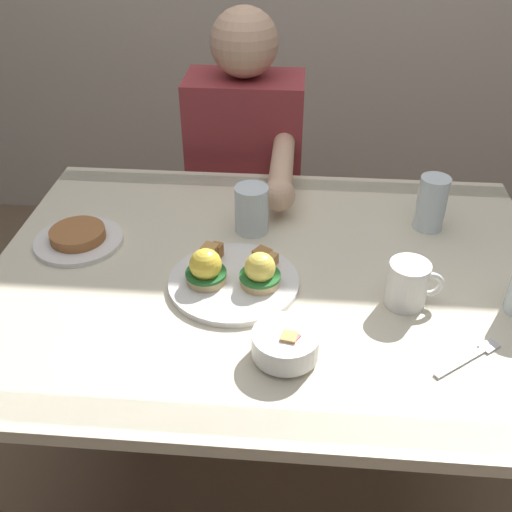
{
  "coord_description": "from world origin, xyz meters",
  "views": [
    {
      "loc": [
        0.06,
        -1.01,
        1.49
      ],
      "look_at": [
        -0.03,
        0.0,
        0.78
      ],
      "focal_mm": 41.42,
      "sensor_mm": 36.0,
      "label": 1
    }
  ],
  "objects_px": {
    "water_glass_near": "(431,207)",
    "water_glass_extra": "(252,212)",
    "coffee_mug": "(409,283)",
    "fruit_bowl": "(285,345)",
    "side_plate": "(78,238)",
    "fork": "(471,357)",
    "eggs_benedict_plate": "(233,276)",
    "dining_table": "(268,310)",
    "diner_person": "(246,177)"
  },
  "relations": [
    {
      "from": "water_glass_near",
      "to": "water_glass_extra",
      "type": "bearing_deg",
      "value": -173.35
    },
    {
      "from": "coffee_mug",
      "to": "water_glass_near",
      "type": "relative_size",
      "value": 0.85
    },
    {
      "from": "fruit_bowl",
      "to": "water_glass_extra",
      "type": "distance_m",
      "value": 0.42
    },
    {
      "from": "water_glass_near",
      "to": "side_plate",
      "type": "height_order",
      "value": "water_glass_near"
    },
    {
      "from": "fruit_bowl",
      "to": "water_glass_extra",
      "type": "relative_size",
      "value": 1.05
    },
    {
      "from": "coffee_mug",
      "to": "fork",
      "type": "bearing_deg",
      "value": -55.99
    },
    {
      "from": "water_glass_near",
      "to": "eggs_benedict_plate",
      "type": "bearing_deg",
      "value": -148.96
    },
    {
      "from": "dining_table",
      "to": "water_glass_near",
      "type": "distance_m",
      "value": 0.45
    },
    {
      "from": "eggs_benedict_plate",
      "to": "coffee_mug",
      "type": "height_order",
      "value": "coffee_mug"
    },
    {
      "from": "eggs_benedict_plate",
      "to": "coffee_mug",
      "type": "xyz_separation_m",
      "value": [
        0.35,
        -0.03,
        0.03
      ]
    },
    {
      "from": "dining_table",
      "to": "water_glass_near",
      "type": "bearing_deg",
      "value": 30.07
    },
    {
      "from": "water_glass_near",
      "to": "fruit_bowl",
      "type": "bearing_deg",
      "value": -124.68
    },
    {
      "from": "coffee_mug",
      "to": "diner_person",
      "type": "bearing_deg",
      "value": 119.47
    },
    {
      "from": "water_glass_near",
      "to": "diner_person",
      "type": "xyz_separation_m",
      "value": [
        -0.47,
        0.39,
        -0.15
      ]
    },
    {
      "from": "diner_person",
      "to": "water_glass_near",
      "type": "bearing_deg",
      "value": -39.54
    },
    {
      "from": "coffee_mug",
      "to": "side_plate",
      "type": "xyz_separation_m",
      "value": [
        -0.72,
        0.16,
        -0.04
      ]
    },
    {
      "from": "water_glass_extra",
      "to": "side_plate",
      "type": "xyz_separation_m",
      "value": [
        -0.39,
        -0.09,
        -0.04
      ]
    },
    {
      "from": "dining_table",
      "to": "fork",
      "type": "distance_m",
      "value": 0.45
    },
    {
      "from": "fruit_bowl",
      "to": "water_glass_near",
      "type": "height_order",
      "value": "water_glass_near"
    },
    {
      "from": "dining_table",
      "to": "water_glass_extra",
      "type": "bearing_deg",
      "value": 107.61
    },
    {
      "from": "coffee_mug",
      "to": "fork",
      "type": "relative_size",
      "value": 0.83
    },
    {
      "from": "eggs_benedict_plate",
      "to": "water_glass_near",
      "type": "distance_m",
      "value": 0.51
    },
    {
      "from": "side_plate",
      "to": "diner_person",
      "type": "relative_size",
      "value": 0.18
    },
    {
      "from": "fork",
      "to": "side_plate",
      "type": "bearing_deg",
      "value": 159.72
    },
    {
      "from": "dining_table",
      "to": "fork",
      "type": "relative_size",
      "value": 8.97
    },
    {
      "from": "fruit_bowl",
      "to": "diner_person",
      "type": "bearing_deg",
      "value": 100.21
    },
    {
      "from": "fruit_bowl",
      "to": "fork",
      "type": "height_order",
      "value": "fruit_bowl"
    },
    {
      "from": "dining_table",
      "to": "coffee_mug",
      "type": "relative_size",
      "value": 10.8
    },
    {
      "from": "eggs_benedict_plate",
      "to": "water_glass_extra",
      "type": "xyz_separation_m",
      "value": [
        0.02,
        0.21,
        0.03
      ]
    },
    {
      "from": "dining_table",
      "to": "eggs_benedict_plate",
      "type": "height_order",
      "value": "eggs_benedict_plate"
    },
    {
      "from": "water_glass_extra",
      "to": "side_plate",
      "type": "distance_m",
      "value": 0.4
    },
    {
      "from": "fork",
      "to": "coffee_mug",
      "type": "bearing_deg",
      "value": 124.01
    },
    {
      "from": "eggs_benedict_plate",
      "to": "diner_person",
      "type": "bearing_deg",
      "value": 93.29
    },
    {
      "from": "dining_table",
      "to": "fruit_bowl",
      "type": "xyz_separation_m",
      "value": [
        0.04,
        -0.25,
        0.14
      ]
    },
    {
      "from": "dining_table",
      "to": "coffee_mug",
      "type": "height_order",
      "value": "coffee_mug"
    },
    {
      "from": "water_glass_near",
      "to": "diner_person",
      "type": "bearing_deg",
      "value": 140.46
    },
    {
      "from": "fork",
      "to": "side_plate",
      "type": "relative_size",
      "value": 0.67
    },
    {
      "from": "water_glass_near",
      "to": "coffee_mug",
      "type": "bearing_deg",
      "value": -106.67
    },
    {
      "from": "coffee_mug",
      "to": "eggs_benedict_plate",
      "type": "bearing_deg",
      "value": 175.11
    },
    {
      "from": "fruit_bowl",
      "to": "side_plate",
      "type": "relative_size",
      "value": 0.6
    },
    {
      "from": "dining_table",
      "to": "fruit_bowl",
      "type": "relative_size",
      "value": 10.0
    },
    {
      "from": "fruit_bowl",
      "to": "water_glass_extra",
      "type": "xyz_separation_m",
      "value": [
        -0.1,
        0.41,
        0.02
      ]
    },
    {
      "from": "dining_table",
      "to": "coffee_mug",
      "type": "distance_m",
      "value": 0.33
    },
    {
      "from": "coffee_mug",
      "to": "diner_person",
      "type": "relative_size",
      "value": 0.1
    },
    {
      "from": "dining_table",
      "to": "water_glass_near",
      "type": "xyz_separation_m",
      "value": [
        0.36,
        0.21,
        0.16
      ]
    },
    {
      "from": "fork",
      "to": "water_glass_near",
      "type": "relative_size",
      "value": 1.02
    },
    {
      "from": "water_glass_extra",
      "to": "dining_table",
      "type": "bearing_deg",
      "value": -72.39
    },
    {
      "from": "water_glass_extra",
      "to": "water_glass_near",
      "type": "bearing_deg",
      "value": 6.65
    },
    {
      "from": "dining_table",
      "to": "water_glass_near",
      "type": "height_order",
      "value": "water_glass_near"
    },
    {
      "from": "eggs_benedict_plate",
      "to": "water_glass_extra",
      "type": "bearing_deg",
      "value": 84.67
    }
  ]
}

